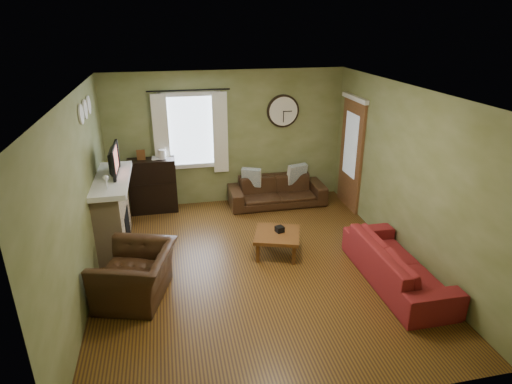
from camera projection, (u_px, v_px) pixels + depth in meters
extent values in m
cube|color=#513313|center=(255.00, 267.00, 6.45)|extent=(4.60, 5.20, 0.00)
cube|color=white|center=(255.00, 92.00, 5.46)|extent=(4.60, 5.20, 0.00)
cube|color=olive|center=(81.00, 200.00, 5.51)|extent=(0.00, 5.20, 2.60)
cube|color=olive|center=(405.00, 175.00, 6.40)|extent=(0.00, 5.20, 2.60)
cube|color=olive|center=(227.00, 139.00, 8.31)|extent=(4.60, 0.00, 2.60)
cube|color=olive|center=(319.00, 297.00, 3.60)|extent=(4.60, 0.00, 2.60)
cube|color=#C8AF87|center=(113.00, 214.00, 6.87)|extent=(0.40, 1.40, 1.10)
cube|color=black|center=(127.00, 227.00, 7.00)|extent=(0.04, 0.60, 0.55)
cube|color=white|center=(110.00, 180.00, 6.66)|extent=(0.58, 1.60, 0.08)
imported|color=black|center=(110.00, 164.00, 6.71)|extent=(0.08, 0.60, 0.35)
cube|color=#994C3F|center=(115.00, 160.00, 6.71)|extent=(0.02, 0.62, 0.36)
cylinder|color=white|center=(81.00, 114.00, 5.88)|extent=(0.28, 0.28, 0.03)
cylinder|color=white|center=(85.00, 109.00, 6.20)|extent=(0.28, 0.28, 0.03)
cylinder|color=white|center=(88.00, 105.00, 6.51)|extent=(0.28, 0.28, 0.03)
cylinder|color=black|center=(189.00, 90.00, 7.70)|extent=(0.03, 0.03, 1.50)
cube|color=silver|center=(161.00, 136.00, 7.90)|extent=(0.28, 0.04, 1.55)
cube|color=silver|center=(220.00, 133.00, 8.11)|extent=(0.28, 0.04, 1.55)
cube|color=brown|center=(351.00, 155.00, 8.16)|extent=(0.05, 0.90, 2.10)
imported|color=brown|center=(152.00, 163.00, 8.00)|extent=(0.18, 0.24, 0.02)
imported|color=#301D10|center=(277.00, 191.00, 8.52)|extent=(1.90, 0.74, 0.55)
cube|color=#9BA7A6|center=(297.00, 174.00, 8.65)|extent=(0.42, 0.22, 0.40)
cube|color=#9BA7A6|center=(251.00, 177.00, 8.46)|extent=(0.39, 0.26, 0.38)
imported|color=maroon|center=(397.00, 264.00, 5.98)|extent=(0.79, 2.01, 0.59)
imported|color=#301D10|center=(136.00, 275.00, 5.64)|extent=(1.18, 1.27, 0.68)
cube|color=black|center=(280.00, 230.00, 6.70)|extent=(0.15, 0.15, 0.09)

